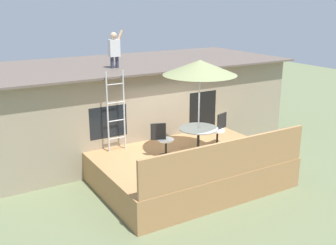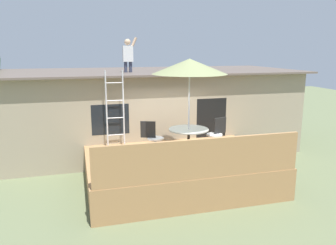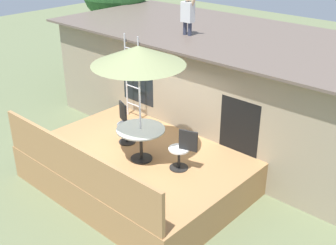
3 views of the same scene
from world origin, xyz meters
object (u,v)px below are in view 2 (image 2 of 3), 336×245
(patio_chair_left, at_px, (153,138))
(step_ladder, at_px, (115,109))
(patio_umbrella, at_px, (190,66))
(patio_chair_right, at_px, (216,135))
(patio_table, at_px, (189,135))
(person_figure, at_px, (128,53))

(patio_chair_left, bearing_deg, step_ladder, 150.44)
(patio_umbrella, height_order, step_ladder, patio_umbrella)
(patio_umbrella, relative_size, step_ladder, 1.15)
(patio_umbrella, distance_m, patio_chair_right, 2.12)
(patio_umbrella, bearing_deg, step_ladder, 140.62)
(patio_table, height_order, patio_chair_right, patio_chair_right)
(patio_chair_left, relative_size, patio_chair_right, 1.00)
(step_ladder, relative_size, person_figure, 1.98)
(step_ladder, distance_m, patio_chair_left, 1.51)
(patio_table, xyz_separation_m, patio_chair_right, (0.92, 0.29, -0.13))
(step_ladder, xyz_separation_m, person_figure, (0.63, 1.41, 1.55))
(patio_table, distance_m, patio_chair_right, 0.97)
(person_figure, bearing_deg, patio_table, -68.76)
(patio_umbrella, relative_size, patio_chair_right, 2.76)
(patio_table, bearing_deg, person_figure, 111.24)
(patio_table, xyz_separation_m, person_figure, (-1.10, 2.83, 2.06))
(step_ladder, xyz_separation_m, patio_chair_left, (0.85, -1.07, -0.64))
(person_figure, relative_size, patio_chair_right, 1.21)
(patio_table, bearing_deg, patio_umbrella, -45.00)
(patio_umbrella, relative_size, person_figure, 2.29)
(step_ladder, height_order, person_figure, person_figure)
(patio_table, distance_m, patio_chair_left, 0.95)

